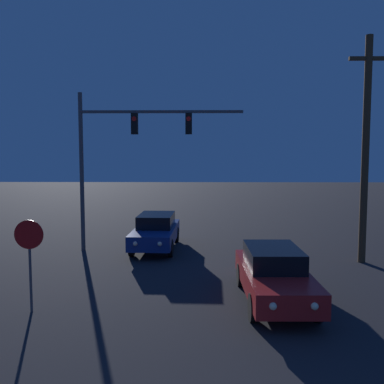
{
  "coord_description": "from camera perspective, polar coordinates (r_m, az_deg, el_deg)",
  "views": [
    {
      "loc": [
        0.21,
        -3.39,
        4.24
      ],
      "look_at": [
        0.0,
        11.83,
        2.87
      ],
      "focal_mm": 40.0,
      "sensor_mm": 36.0,
      "label": 1
    }
  ],
  "objects": [
    {
      "name": "car_near",
      "position": [
        12.69,
        10.87,
        -10.65
      ],
      "size": [
        1.84,
        4.84,
        1.53
      ],
      "rotation": [
        0.0,
        0.0,
        3.15
      ],
      "color": "#B21E1E",
      "rests_on": "ground_plane"
    },
    {
      "name": "car_far",
      "position": [
        19.2,
        -4.84,
        -5.18
      ],
      "size": [
        1.93,
        4.87,
        1.53
      ],
      "rotation": [
        0.0,
        0.0,
        3.11
      ],
      "color": "navy",
      "rests_on": "ground_plane"
    },
    {
      "name": "traffic_signal_mast",
      "position": [
        18.76,
        -9.16,
        6.27
      ],
      "size": [
        7.07,
        0.3,
        6.84
      ],
      "color": "#4C4C51",
      "rests_on": "ground_plane"
    },
    {
      "name": "stop_sign",
      "position": [
        12.19,
        -20.87,
        -6.92
      ],
      "size": [
        0.78,
        0.07,
        2.49
      ],
      "color": "#4C4C51",
      "rests_on": "ground_plane"
    },
    {
      "name": "utility_pole",
      "position": [
        17.71,
        22.13,
        5.53
      ],
      "size": [
        1.48,
        0.28,
        8.66
      ],
      "color": "#4C3823",
      "rests_on": "ground_plane"
    }
  ]
}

